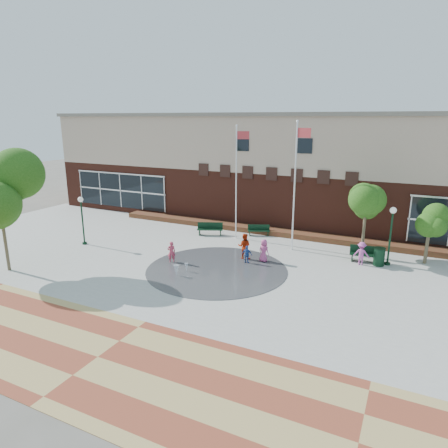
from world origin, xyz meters
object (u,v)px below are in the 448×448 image
at_px(flagpole_left, 237,177).
at_px(flagpole_right, 296,180).
at_px(bench_left, 210,231).
at_px(child_splash, 171,252).
at_px(trash_can, 379,257).

distance_m(flagpole_left, flagpole_right, 4.67).
relative_size(bench_left, child_splash, 1.46).
distance_m(flagpole_left, trash_can, 11.08).
height_order(flagpole_left, bench_left, flagpole_left).
xyz_separation_m(flagpole_right, trash_can, (5.61, -0.60, -4.26)).
distance_m(flagpole_left, bench_left, 4.84).
xyz_separation_m(flagpole_left, trash_can, (10.21, -1.45, -4.06)).
height_order(flagpole_left, trash_can, flagpole_left).
relative_size(flagpole_left, flagpole_right, 0.96).
distance_m(bench_left, trash_can, 12.44).
relative_size(trash_can, child_splash, 0.83).
distance_m(flagpole_right, child_splash, 9.32).
bearing_deg(flagpole_right, child_splash, -123.05).
xyz_separation_m(flagpole_right, bench_left, (-6.75, 0.69, -4.53)).
bearing_deg(child_splash, flagpole_left, -143.83).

